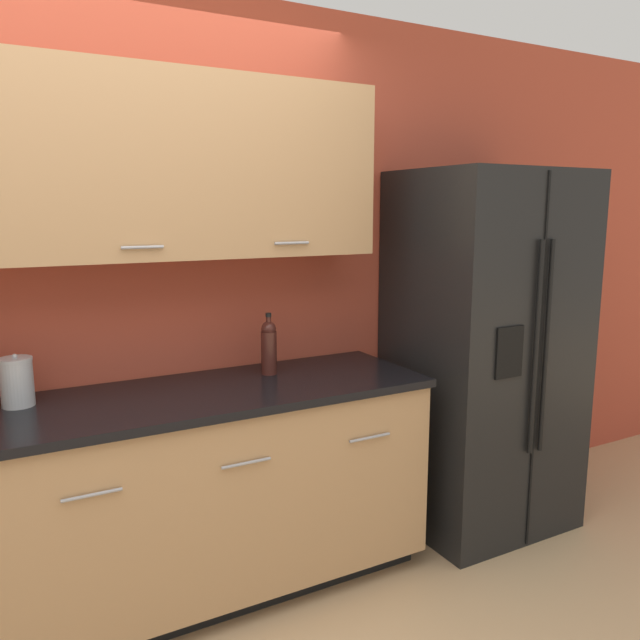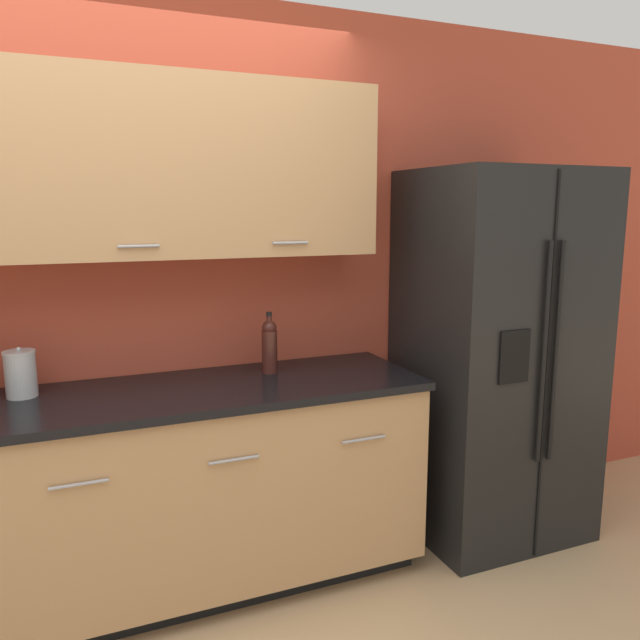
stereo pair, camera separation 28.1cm
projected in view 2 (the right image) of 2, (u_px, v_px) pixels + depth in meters
wall_back at (99, 260)px, 2.68m from camera, size 10.00×0.39×2.60m
counter_unit at (151, 495)px, 2.64m from camera, size 2.37×0.64×0.92m
refrigerator at (495, 356)px, 3.18m from camera, size 0.85×0.75×1.85m
wine_bottle at (269, 345)px, 2.85m from camera, size 0.07×0.07×0.28m
steel_canister at (21, 374)px, 2.49m from camera, size 0.12×0.12×0.20m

